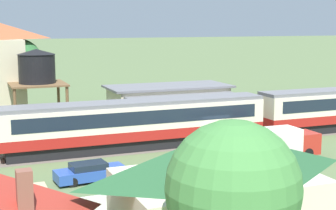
% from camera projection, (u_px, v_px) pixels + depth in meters
% --- Properties ---
extents(ground_plane, '(600.00, 600.00, 0.00)m').
position_uv_depth(ground_plane, '(213.00, 144.00, 43.25)').
color(ground_plane, '#566B42').
extents(passenger_train, '(67.35, 2.93, 3.92)m').
position_uv_depth(passenger_train, '(141.00, 122.00, 41.50)').
color(passenger_train, '#AD1E19').
rests_on(passenger_train, ground_plane).
extents(railway_track, '(130.68, 3.60, 0.04)m').
position_uv_depth(railway_track, '(180.00, 144.00, 43.08)').
color(railway_track, '#665B51').
rests_on(railway_track, ground_plane).
extents(station_building, '(12.21, 7.02, 3.94)m').
position_uv_depth(station_building, '(168.00, 105.00, 51.31)').
color(station_building, beige).
rests_on(station_building, ground_plane).
extents(water_tower, '(5.10, 5.10, 7.70)m').
position_uv_depth(water_tower, '(37.00, 69.00, 47.59)').
color(water_tower, brown).
rests_on(water_tower, ground_plane).
extents(cottage_dark_green_roof, '(9.17, 6.07, 5.44)m').
position_uv_depth(cottage_dark_green_roof, '(217.00, 191.00, 22.46)').
color(cottage_dark_green_roof, beige).
rests_on(cottage_dark_green_roof, ground_plane).
extents(parked_car_white, '(2.53, 4.20, 1.29)m').
position_uv_depth(parked_car_white, '(218.00, 157.00, 36.64)').
color(parked_car_white, white).
rests_on(parked_car_white, ground_plane).
extents(parked_car_blue, '(4.66, 2.11, 1.21)m').
position_uv_depth(parked_car_blue, '(90.00, 172.00, 33.05)').
color(parked_car_blue, '#284CA8').
rests_on(parked_car_blue, ground_plane).
extents(delivery_truck_red, '(5.61, 2.07, 2.28)m').
position_uv_depth(delivery_truck_red, '(281.00, 143.00, 38.59)').
color(delivery_truck_red, '#B2281E').
rests_on(delivery_truck_red, ground_plane).
extents(yard_tree_0, '(4.64, 4.64, 6.92)m').
position_uv_depth(yard_tree_0, '(233.00, 188.00, 17.25)').
color(yard_tree_0, '#4C3823').
rests_on(yard_tree_0, ground_plane).
extents(yard_tree_2, '(5.20, 5.20, 8.53)m').
position_uv_depth(yard_tree_2, '(18.00, 64.00, 53.00)').
color(yard_tree_2, brown).
rests_on(yard_tree_2, ground_plane).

